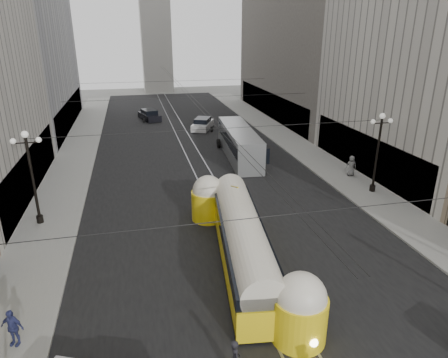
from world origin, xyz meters
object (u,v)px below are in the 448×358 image
pedestrian_sidewalk_right (351,166)px  pedestrian_sidewalk_left (12,327)px  streetcar (243,239)px  city_bus (239,142)px

pedestrian_sidewalk_right → pedestrian_sidewalk_left: 28.66m
pedestrian_sidewalk_right → pedestrian_sidewalk_left: (-24.14, -15.46, -0.08)m
streetcar → pedestrian_sidewalk_right: bearing=41.1°
streetcar → pedestrian_sidewalk_left: streetcar is taller
streetcar → city_bus: bearing=75.6°
streetcar → city_bus: size_ratio=1.20×
city_bus → pedestrian_sidewalk_left: (-15.91, -23.36, -0.69)m
streetcar → pedestrian_sidewalk_left: (-10.91, -3.94, -0.58)m
streetcar → pedestrian_sidewalk_right: size_ratio=7.99×
streetcar → pedestrian_sidewalk_right: (13.23, 11.52, -0.50)m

